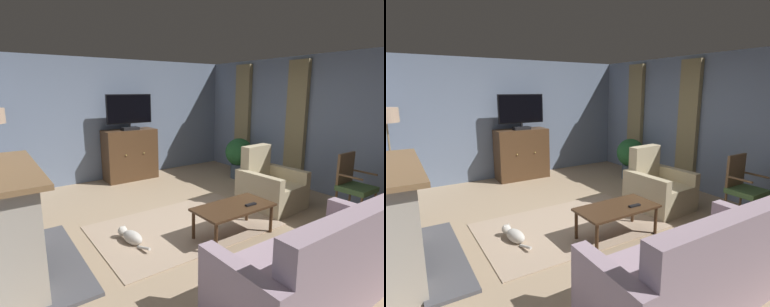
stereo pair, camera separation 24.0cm
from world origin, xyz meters
The scene contains 17 objects.
ground_plane centered at (0.00, 0.00, -0.02)m, with size 5.95×6.43×0.04m, color tan.
wall_back centered at (0.00, 2.97, 1.28)m, with size 5.95×0.10×2.57m, color slate.
wall_right_with_window centered at (2.72, 0.00, 1.28)m, with size 0.10×6.43×2.57m, color slate.
curtain_panel_near centered at (2.61, 0.29, 1.41)m, with size 0.10×0.44×2.16m, color #8E7F56.
curtain_panel_far centered at (2.61, 1.79, 1.41)m, with size 0.10×0.44×2.16m, color #8E7F56.
rug_central centered at (-0.27, -0.07, 0.01)m, with size 2.50×1.62×0.01m, color tan.
fireplace centered at (-2.40, -0.01, 0.56)m, with size 0.95×1.79×1.17m.
tv_cabinet centered at (0.09, 2.62, 0.52)m, with size 1.12×0.52×1.09m.
television centered at (0.09, 2.56, 1.49)m, with size 0.99×0.20×0.75m.
coffee_table centered at (0.11, -0.68, 0.38)m, with size 1.09×0.57×0.42m.
tv_remote centered at (0.31, -0.79, 0.43)m, with size 0.17×0.05×0.02m, color black.
sofa_floral centered at (-0.08, -2.06, 0.32)m, with size 2.08×0.87×0.94m.
armchair_by_fireplace centered at (1.35, -0.20, 0.32)m, with size 0.90×0.95×0.99m.
side_chair_far_end centered at (2.08, -1.21, 0.52)m, with size 0.47×0.45×0.97m.
potted_plant_on_hearth_side centered at (2.09, 1.32, 0.52)m, with size 0.60×0.60×0.89m.
cat centered at (-1.10, -0.08, 0.09)m, with size 0.24×0.64×0.19m.
floor_lamp centered at (-2.36, 2.44, 1.37)m, with size 0.41×0.41×1.64m.
Camera 2 is at (-2.32, -3.63, 1.93)m, focal length 28.63 mm.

